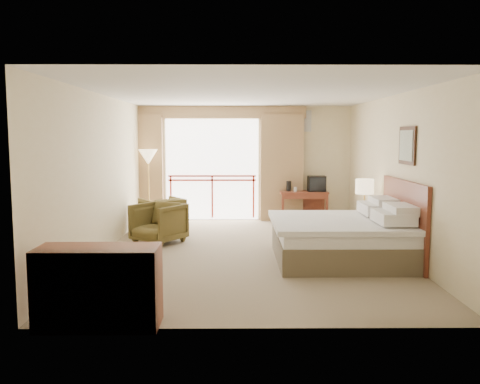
{
  "coord_description": "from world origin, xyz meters",
  "views": [
    {
      "loc": [
        -0.23,
        -8.61,
        2.0
      ],
      "look_at": [
        -0.16,
        0.4,
        1.0
      ],
      "focal_mm": 38.0,
      "sensor_mm": 36.0,
      "label": 1
    }
  ],
  "objects_px": {
    "nightstand": "(364,227)",
    "armchair_near": "(159,243)",
    "desk": "(303,198)",
    "floor_lamp": "(148,160)",
    "tv": "(317,184)",
    "dresser": "(98,287)",
    "armchair_far": "(162,231)",
    "bed": "(343,237)",
    "table_lamp": "(365,187)",
    "side_table": "(164,218)",
    "wastebasket": "(287,220)"
  },
  "relations": [
    {
      "from": "armchair_near",
      "to": "dresser",
      "type": "xyz_separation_m",
      "value": [
        0.01,
        -4.21,
        0.42
      ]
    },
    {
      "from": "desk",
      "to": "tv",
      "type": "height_order",
      "value": "tv"
    },
    {
      "from": "floor_lamp",
      "to": "tv",
      "type": "bearing_deg",
      "value": 1.38
    },
    {
      "from": "armchair_far",
      "to": "dresser",
      "type": "relative_size",
      "value": 0.62
    },
    {
      "from": "nightstand",
      "to": "armchair_far",
      "type": "xyz_separation_m",
      "value": [
        -3.97,
        1.15,
        -0.29
      ]
    },
    {
      "from": "wastebasket",
      "to": "side_table",
      "type": "bearing_deg",
      "value": -160.41
    },
    {
      "from": "nightstand",
      "to": "wastebasket",
      "type": "relative_size",
      "value": 2.04
    },
    {
      "from": "armchair_near",
      "to": "wastebasket",
      "type": "bearing_deg",
      "value": 69.36
    },
    {
      "from": "armchair_far",
      "to": "nightstand",
      "type": "bearing_deg",
      "value": 130.69
    },
    {
      "from": "nightstand",
      "to": "desk",
      "type": "relative_size",
      "value": 0.53
    },
    {
      "from": "nightstand",
      "to": "tv",
      "type": "xyz_separation_m",
      "value": [
        -0.54,
        2.31,
        0.61
      ]
    },
    {
      "from": "dresser",
      "to": "bed",
      "type": "bearing_deg",
      "value": 45.24
    },
    {
      "from": "wastebasket",
      "to": "armchair_far",
      "type": "bearing_deg",
      "value": -166.86
    },
    {
      "from": "table_lamp",
      "to": "desk",
      "type": "height_order",
      "value": "table_lamp"
    },
    {
      "from": "armchair_far",
      "to": "floor_lamp",
      "type": "height_order",
      "value": "floor_lamp"
    },
    {
      "from": "tv",
      "to": "table_lamp",
      "type": "bearing_deg",
      "value": -79.36
    },
    {
      "from": "table_lamp",
      "to": "floor_lamp",
      "type": "height_order",
      "value": "floor_lamp"
    },
    {
      "from": "nightstand",
      "to": "wastebasket",
      "type": "height_order",
      "value": "nightstand"
    },
    {
      "from": "armchair_far",
      "to": "armchair_near",
      "type": "height_order",
      "value": "armchair_near"
    },
    {
      "from": "nightstand",
      "to": "armchair_near",
      "type": "bearing_deg",
      "value": -176.01
    },
    {
      "from": "wastebasket",
      "to": "armchair_far",
      "type": "distance_m",
      "value": 2.76
    },
    {
      "from": "side_table",
      "to": "tv",
      "type": "bearing_deg",
      "value": 23.51
    },
    {
      "from": "table_lamp",
      "to": "wastebasket",
      "type": "bearing_deg",
      "value": 126.68
    },
    {
      "from": "bed",
      "to": "floor_lamp",
      "type": "distance_m",
      "value": 5.31
    },
    {
      "from": "nightstand",
      "to": "armchair_near",
      "type": "distance_m",
      "value": 3.88
    },
    {
      "from": "armchair_far",
      "to": "armchair_near",
      "type": "bearing_deg",
      "value": 61.69
    },
    {
      "from": "nightstand",
      "to": "armchair_far",
      "type": "relative_size",
      "value": 0.73
    },
    {
      "from": "tv",
      "to": "side_table",
      "type": "height_order",
      "value": "tv"
    },
    {
      "from": "bed",
      "to": "dresser",
      "type": "bearing_deg",
      "value": -138.35
    },
    {
      "from": "table_lamp",
      "to": "side_table",
      "type": "xyz_separation_m",
      "value": [
        -3.89,
        0.8,
        -0.71
      ]
    },
    {
      "from": "armchair_near",
      "to": "side_table",
      "type": "relative_size",
      "value": 1.73
    },
    {
      "from": "bed",
      "to": "table_lamp",
      "type": "distance_m",
      "value": 1.74
    },
    {
      "from": "armchair_near",
      "to": "dresser",
      "type": "distance_m",
      "value": 4.23
    },
    {
      "from": "bed",
      "to": "wastebasket",
      "type": "xyz_separation_m",
      "value": [
        -0.59,
        3.17,
        -0.23
      ]
    },
    {
      "from": "armchair_far",
      "to": "wastebasket",
      "type": "bearing_deg",
      "value": 159.97
    },
    {
      "from": "wastebasket",
      "to": "armchair_near",
      "type": "height_order",
      "value": "armchair_near"
    },
    {
      "from": "wastebasket",
      "to": "armchair_near",
      "type": "relative_size",
      "value": 0.34
    },
    {
      "from": "desk",
      "to": "bed",
      "type": "bearing_deg",
      "value": -89.91
    },
    {
      "from": "side_table",
      "to": "nightstand",
      "type": "bearing_deg",
      "value": -12.28
    },
    {
      "from": "wastebasket",
      "to": "armchair_near",
      "type": "bearing_deg",
      "value": -145.41
    },
    {
      "from": "nightstand",
      "to": "side_table",
      "type": "distance_m",
      "value": 3.98
    },
    {
      "from": "wastebasket",
      "to": "side_table",
      "type": "height_order",
      "value": "side_table"
    },
    {
      "from": "armchair_near",
      "to": "side_table",
      "type": "bearing_deg",
      "value": 126.2
    },
    {
      "from": "tv",
      "to": "floor_lamp",
      "type": "bearing_deg",
      "value": 178.52
    },
    {
      "from": "bed",
      "to": "wastebasket",
      "type": "bearing_deg",
      "value": 100.6
    },
    {
      "from": "nightstand",
      "to": "table_lamp",
      "type": "bearing_deg",
      "value": 93.88
    },
    {
      "from": "desk",
      "to": "armchair_far",
      "type": "distance_m",
      "value": 3.4
    },
    {
      "from": "desk",
      "to": "floor_lamp",
      "type": "height_order",
      "value": "floor_lamp"
    },
    {
      "from": "tv",
      "to": "dresser",
      "type": "bearing_deg",
      "value": -119.84
    },
    {
      "from": "armchair_far",
      "to": "side_table",
      "type": "height_order",
      "value": "side_table"
    }
  ]
}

